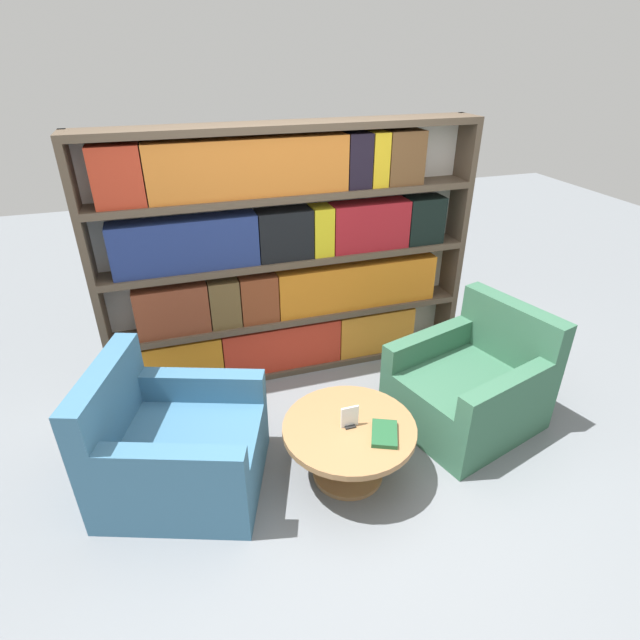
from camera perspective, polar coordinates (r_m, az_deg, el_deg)
name	(u,v)px	position (r m, az deg, el deg)	size (l,w,h in m)	color
ground_plane	(352,480)	(3.34, 3.66, -17.83)	(14.00, 14.00, 0.00)	slate
bookshelf	(287,260)	(3.90, -3.78, 6.88)	(2.89, 0.30, 1.98)	silver
armchair_left	(175,449)	(3.24, -16.19, -13.94)	(1.15, 1.08, 0.85)	#386684
armchair_right	(471,387)	(3.76, 16.87, -7.30)	(1.12, 1.04, 0.85)	#336047
coffee_table	(349,440)	(3.18, 3.32, -13.52)	(0.82, 0.82, 0.40)	olive
table_sign	(350,418)	(3.07, 3.41, -11.13)	(0.11, 0.06, 0.14)	black
stray_book	(384,434)	(3.05, 7.38, -12.76)	(0.23, 0.27, 0.03)	#1E512D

